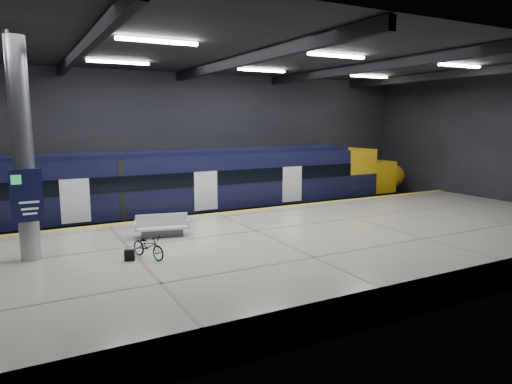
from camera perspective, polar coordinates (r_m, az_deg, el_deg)
ground at (r=19.27m, az=-1.45°, el=-7.39°), size 30.00×30.00×0.00m
room_shell at (r=18.49m, az=-1.52°, el=9.87°), size 30.10×16.10×8.05m
platform at (r=17.01m, az=2.35°, el=-7.72°), size 30.00×11.00×1.10m
safety_strip at (r=21.43m, az=-4.75°, el=-2.69°), size 30.00×0.40×0.01m
rails at (r=24.14m, az=-7.31°, el=-3.89°), size 30.00×1.52×0.16m
train at (r=23.36m, az=-10.33°, el=0.54°), size 29.40×2.84×3.79m
bench at (r=17.52m, az=-11.67°, el=-4.50°), size 2.10×1.20×0.87m
bicycle at (r=14.93m, az=-13.30°, el=-6.61°), size 1.05×1.55×0.77m
pannier_bag at (r=14.85m, az=-15.53°, el=-7.62°), size 0.35×0.28×0.35m
info_column at (r=15.55m, az=-27.11°, el=4.41°), size 0.90×0.78×6.90m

